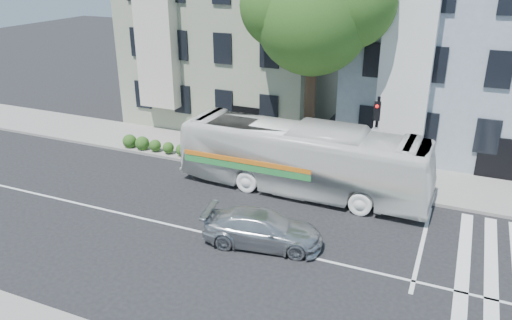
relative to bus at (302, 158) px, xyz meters
The scene contains 9 objects.
ground 5.50m from the bus, 98.47° to the right, with size 120.00×120.00×0.00m, color black.
sidewalk_far 3.29m from the bus, 105.45° to the left, with size 80.00×4.00×0.15m, color gray.
building_left 13.10m from the bus, 128.42° to the left, with size 12.00×10.00×11.00m, color gray.
building_right 12.24m from the bus, 57.57° to the left, with size 12.00×10.00×11.00m, color #8794A1.
street_tree 7.19m from the bus, 101.43° to the left, with size 7.30×5.90×11.10m.
bus is the anchor object (origin of this frame).
sedan 5.12m from the bus, 88.32° to the right, with size 4.51×1.83×1.31m, color silver.
hedge 6.54m from the bus, 169.10° to the left, with size 8.50×0.84×0.70m, color #2C6220, non-canonical shape.
traffic_signal 3.69m from the bus, 36.44° to the left, with size 0.44×0.53×4.26m.
Camera 1 is at (7.19, -14.92, 10.11)m, focal length 35.00 mm.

